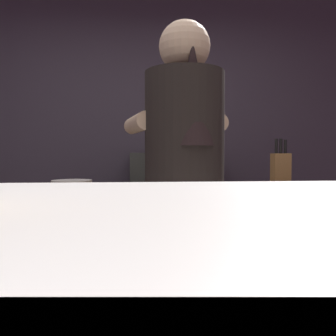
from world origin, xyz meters
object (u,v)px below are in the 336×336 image
(knife_block, at_px, (281,169))
(chefs_knife, at_px, (225,189))
(mixing_bowl, at_px, (72,186))
(bottle_hot_sauce, at_px, (157,144))
(bottle_soy, at_px, (201,142))
(bottle_vinegar, at_px, (180,142))
(bottle_olive_oil, at_px, (192,145))
(bartender, at_px, (185,186))

(knife_block, height_order, chefs_knife, knife_block)
(mixing_bowl, bearing_deg, bottle_hot_sauce, 68.69)
(chefs_knife, distance_m, bottle_soy, 1.34)
(bottle_vinegar, relative_size, bottle_olive_oil, 1.41)
(bartender, distance_m, mixing_bowl, 0.67)
(bottle_hot_sauce, relative_size, bottle_olive_oil, 1.12)
(bottle_hot_sauce, bearing_deg, bottle_soy, -3.15)
(mixing_bowl, bearing_deg, chefs_knife, 1.48)
(chefs_knife, xyz_separation_m, bottle_vinegar, (-0.09, 1.39, 0.31))
(bartender, distance_m, bottle_soy, 1.77)
(chefs_knife, bearing_deg, bottle_olive_oil, 109.62)
(bottle_soy, bearing_deg, knife_block, -76.53)
(bottle_soy, relative_size, bottle_olive_oil, 1.35)
(knife_block, height_order, bottle_hot_sauce, bottle_hot_sauce)
(chefs_knife, relative_size, bottle_olive_oil, 1.28)
(bottle_olive_oil, bearing_deg, mixing_bowl, -123.10)
(mixing_bowl, distance_m, bottle_hot_sauce, 1.47)
(bottle_vinegar, bearing_deg, knife_block, -69.71)
(chefs_knife, bearing_deg, bartender, -104.59)
(chefs_knife, distance_m, bottle_vinegar, 1.42)
(bottle_vinegar, height_order, bottle_hot_sauce, bottle_vinegar)
(mixing_bowl, relative_size, chefs_knife, 0.88)
(mixing_bowl, bearing_deg, bottle_soy, 55.12)
(bartender, xyz_separation_m, bottle_olive_oil, (0.29, 1.67, 0.23))
(bottle_soy, height_order, bottle_olive_oil, bottle_soy)
(knife_block, bearing_deg, bottle_hot_sauce, 119.70)
(bottle_vinegar, xyz_separation_m, bottle_soy, (0.18, -0.08, -0.00))
(mixing_bowl, height_order, bottle_vinegar, bottle_vinegar)
(bartender, bearing_deg, chefs_knife, -46.15)
(bottle_hot_sauce, bearing_deg, knife_block, -60.30)
(bottle_vinegar, distance_m, bottle_olive_oil, 0.16)
(chefs_knife, xyz_separation_m, bottle_soy, (0.10, 1.31, 0.30))
(chefs_knife, xyz_separation_m, bottle_olive_oil, (0.01, 1.26, 0.28))
(bartender, xyz_separation_m, knife_block, (0.65, 0.54, 0.05))
(bottle_hot_sauce, bearing_deg, bottle_olive_oil, -11.71)
(knife_block, relative_size, bottle_vinegar, 1.09)
(bottle_hot_sauce, distance_m, bottle_olive_oil, 0.32)
(bottle_soy, bearing_deg, bartender, -102.35)
(chefs_knife, bearing_deg, bottle_hot_sauce, 122.86)
(bartender, height_order, bottle_vinegar, bartender)
(bottle_soy, bearing_deg, bottle_vinegar, 156.05)
(bartender, height_order, bottle_soy, bartender)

